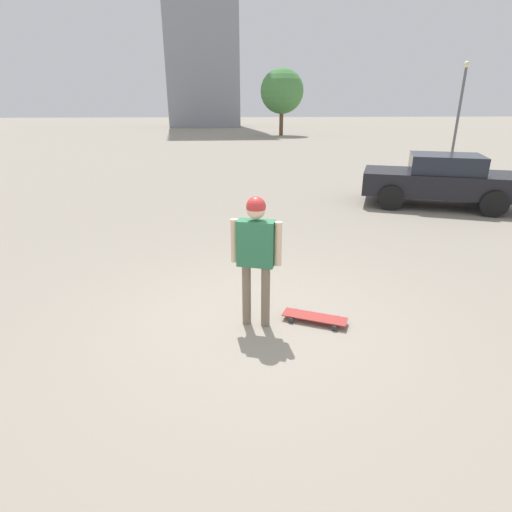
# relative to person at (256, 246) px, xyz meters

# --- Properties ---
(ground_plane) EXTENTS (220.00, 220.00, 0.00)m
(ground_plane) POSITION_rel_person_xyz_m (0.00, 0.00, -1.06)
(ground_plane) COLOR gray
(person) EXTENTS (0.59, 0.33, 1.66)m
(person) POSITION_rel_person_xyz_m (0.00, 0.00, 0.00)
(person) COLOR #7A6B56
(person) RESTS_ON ground_plane
(skateboard) EXTENTS (0.84, 0.57, 0.08)m
(skateboard) POSITION_rel_person_xyz_m (0.76, -0.03, -1.00)
(skateboard) COLOR #A5332D
(skateboard) RESTS_ON ground_plane
(car_parked_near) EXTENTS (4.41, 3.24, 1.42)m
(car_parked_near) POSITION_rel_person_xyz_m (5.75, 6.01, -0.32)
(car_parked_near) COLOR black
(car_parked_near) RESTS_ON ground_plane
(tree_distant) EXTENTS (4.06, 4.06, 6.04)m
(tree_distant) POSITION_rel_person_xyz_m (6.17, 35.65, 2.93)
(tree_distant) COLOR brown
(tree_distant) RESTS_ON ground_plane
(lamp_post) EXTENTS (0.28, 0.28, 4.52)m
(lamp_post) POSITION_rel_person_xyz_m (10.80, 13.86, 1.66)
(lamp_post) COLOR #59595E
(lamp_post) RESTS_ON ground_plane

